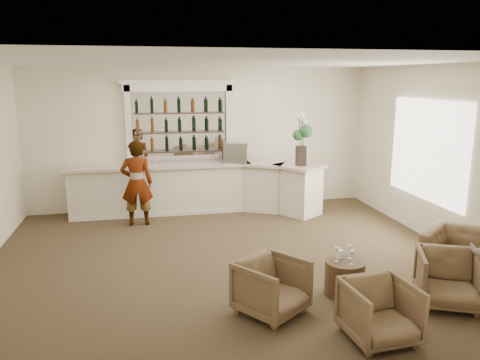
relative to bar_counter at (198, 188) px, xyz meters
name	(u,v)px	position (x,y,z in m)	size (l,w,h in m)	color
ground	(228,259)	(0.16, -3.00, -0.57)	(8.00, 8.00, 0.00)	#4D3D26
room_shell	(229,119)	(0.33, -2.29, 1.77)	(8.04, 7.02, 3.32)	#F4E9CA
bar_counter	(198,188)	(0.00, 0.00, 0.00)	(5.72, 1.80, 1.14)	white
back_bar_alcove	(180,123)	(-0.34, 0.41, 1.46)	(2.64, 0.25, 3.00)	white
cocktail_table	(344,278)	(1.56, -4.62, -0.32)	(0.57, 0.57, 0.50)	#503C22
sommelier	(137,183)	(-1.35, -0.68, 0.33)	(0.66, 0.43, 1.81)	gray
armchair_left	(272,287)	(0.39, -4.94, -0.20)	(0.79, 0.81, 0.74)	brown
armchair_center	(380,312)	(1.46, -5.83, -0.21)	(0.77, 0.79, 0.72)	brown
armchair_right	(449,279)	(2.82, -5.22, -0.20)	(0.81, 0.83, 0.75)	brown
armchair_far	(466,257)	(3.56, -4.57, -0.19)	(1.17, 1.03, 0.76)	brown
espresso_machine	(235,152)	(0.89, 0.01, 0.80)	(0.53, 0.45, 0.47)	#B2B2B6
flower_vase	(301,136)	(2.24, -0.67, 1.22)	(0.31, 0.31, 1.16)	black
wine_glass_bar_left	(217,159)	(0.45, 0.00, 0.67)	(0.07, 0.07, 0.21)	white
wine_glass_bar_right	(156,160)	(-0.92, 0.06, 0.67)	(0.07, 0.07, 0.21)	white
wine_glass_tbl_a	(337,254)	(1.44, -4.59, 0.03)	(0.07, 0.07, 0.21)	white
wine_glass_tbl_b	(350,252)	(1.66, -4.54, 0.03)	(0.07, 0.07, 0.21)	white
wine_glass_tbl_c	(352,258)	(1.60, -4.75, 0.03)	(0.07, 0.07, 0.21)	white
napkin_holder	(340,254)	(1.54, -4.48, -0.01)	(0.08, 0.08, 0.12)	white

